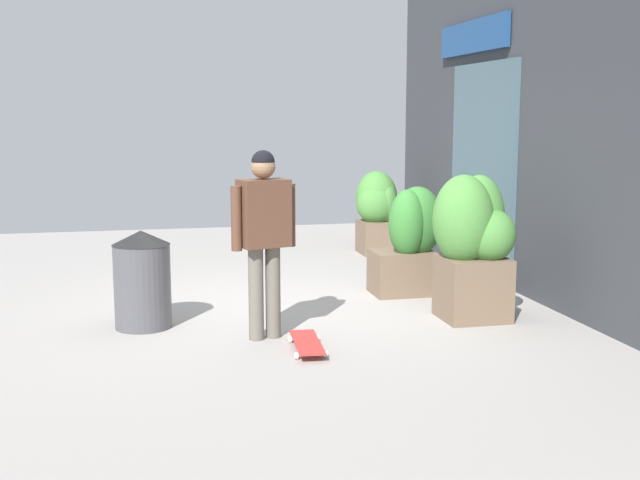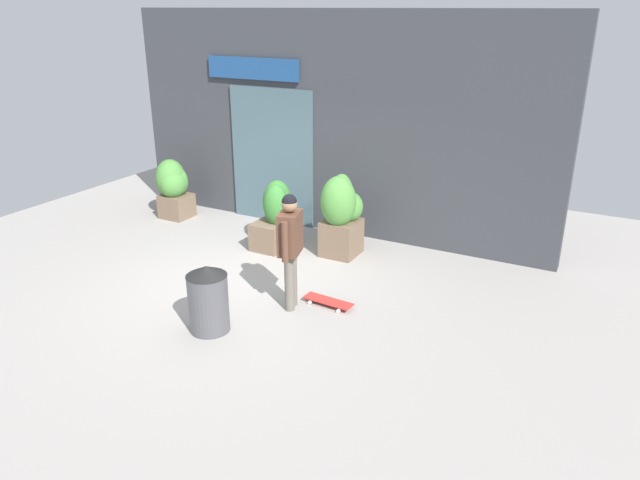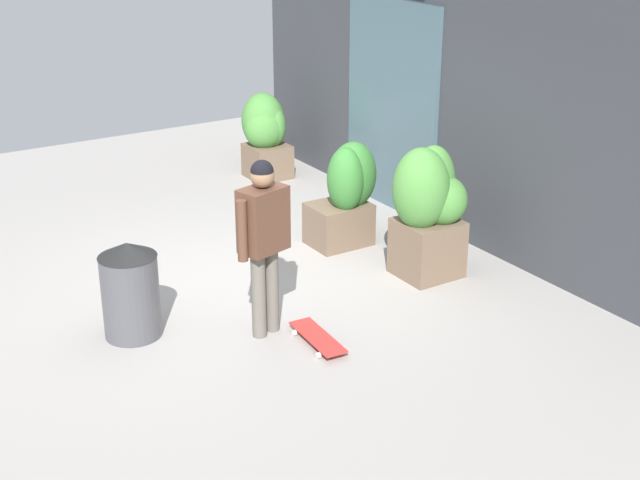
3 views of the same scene
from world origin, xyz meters
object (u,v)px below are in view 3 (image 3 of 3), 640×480
Objects in this scene: planter_box_mid at (429,206)px; trash_bin at (130,289)px; skateboarder at (264,231)px; planter_box_left at (266,131)px; planter_box_right at (346,193)px; skateboard at (318,337)px.

trash_bin is at bearing -96.90° from planter_box_mid.
skateboarder is 4.55m from planter_box_left.
planter_box_mid is (3.73, -0.19, 0.12)m from planter_box_left.
planter_box_mid is at bearing 81.01° from skateboarder.
planter_box_left is at bearing 170.67° from planter_box_right.
skateboarder reaches higher than planter_box_mid.
planter_box_mid is at bearing 83.10° from trash_bin.
trash_bin is (-0.60, -1.03, -0.54)m from skateboarder.
planter_box_right is 2.91m from trash_bin.
skateboard is 2.40m from planter_box_right.
planter_box_mid reaches higher than skateboard.
planter_box_mid is (1.14, 0.24, 0.15)m from planter_box_right.
skateboarder is at bearing -83.41° from planter_box_mid.
trash_bin is (3.36, -3.23, -0.19)m from planter_box_left.
planter_box_right is (-1.80, 1.49, 0.54)m from skateboard.
planter_box_mid is 1.54× the size of trash_bin.
planter_box_mid is at bearing -2.91° from planter_box_left.
planter_box_mid is at bearing 114.93° from skateboard.
trash_bin is (-1.03, -1.31, 0.39)m from skateboard.
trash_bin reaches higher than skateboard.
trash_bin is at bearing -123.95° from skateboard.
planter_box_left is 1.29× the size of trash_bin.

